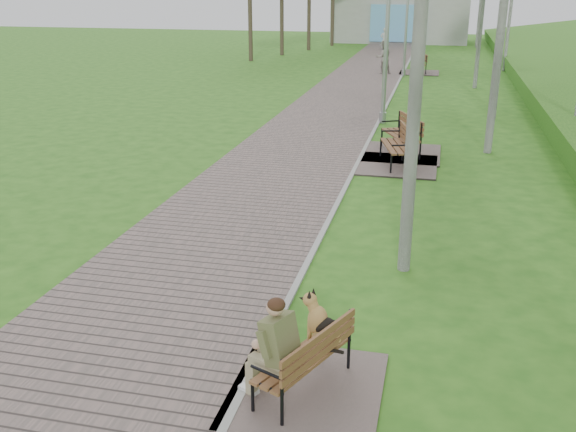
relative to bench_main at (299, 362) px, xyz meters
name	(u,v)px	position (x,y,z in m)	size (l,w,h in m)	color
walkway	(332,112)	(-2.35, 16.27, -0.38)	(3.50, 67.00, 0.04)	#635650
kerb	(382,114)	(-0.60, 16.27, -0.38)	(0.10, 67.00, 0.05)	#999993
building_north	(401,15)	(-2.10, 45.74, 1.59)	(10.00, 5.20, 4.00)	#9E9E99
bench_main	(299,362)	(0.00, 0.00, 0.00)	(1.66, 1.85, 1.45)	#635650
bench_second	(395,157)	(0.31, 9.77, -0.17)	(2.00, 2.22, 1.23)	#635650
bench_third	(400,145)	(0.36, 10.98, -0.17)	(2.05, 2.27, 1.26)	#635650
bench_far	(419,69)	(0.15, 27.62, -0.18)	(1.93, 2.15, 1.19)	#635650
lamp_post_second	(387,35)	(-0.48, 14.92, 2.38)	(0.23, 0.23, 5.95)	#9A9DA2
lamp_post_third	(407,21)	(-0.54, 26.29, 2.18)	(0.21, 0.21, 5.53)	#9A9DA2
pedestrian_near	(385,40)	(-2.45, 37.04, 0.39)	(0.58, 0.38, 1.59)	beige
pedestrian_far	(384,58)	(-1.57, 26.73, 0.41)	(0.79, 0.62, 1.62)	gray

